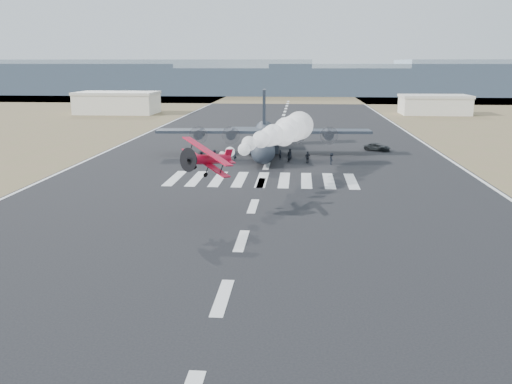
# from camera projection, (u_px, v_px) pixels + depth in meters

# --- Properties ---
(scrub_far) EXTENTS (500.00, 80.00, 0.00)m
(scrub_far) POSITION_uv_depth(u_px,v_px,m) (290.00, 97.00, 247.88)
(scrub_far) COLOR olive
(scrub_far) RESTS_ON ground
(runway_markings) EXTENTS (60.00, 260.00, 0.01)m
(runway_markings) POSITION_uv_depth(u_px,v_px,m) (267.00, 166.00, 83.07)
(runway_markings) COLOR silver
(runway_markings) RESTS_ON ground
(ridge_seg_b) EXTENTS (150.00, 50.00, 15.00)m
(ridge_seg_b) POSITION_uv_depth(u_px,v_px,m) (45.00, 78.00, 285.48)
(ridge_seg_b) COLOR gray
(ridge_seg_b) RESTS_ON ground
(ridge_seg_c) EXTENTS (150.00, 50.00, 17.00)m
(ridge_seg_c) POSITION_uv_depth(u_px,v_px,m) (165.00, 77.00, 280.12)
(ridge_seg_c) COLOR gray
(ridge_seg_c) RESTS_ON ground
(ridge_seg_d) EXTENTS (150.00, 50.00, 13.00)m
(ridge_seg_d) POSITION_uv_depth(u_px,v_px,m) (291.00, 81.00, 275.45)
(ridge_seg_d) COLOR gray
(ridge_seg_d) RESTS_ON ground
(ridge_seg_e) EXTENTS (150.00, 50.00, 15.00)m
(ridge_seg_e) POSITION_uv_depth(u_px,v_px,m) (421.00, 79.00, 270.08)
(ridge_seg_e) COLOR gray
(ridge_seg_e) RESTS_ON ground
(hangar_left) EXTENTS (24.50, 14.50, 6.70)m
(hangar_left) POSITION_uv_depth(u_px,v_px,m) (117.00, 102.00, 168.79)
(hangar_left) COLOR beige
(hangar_left) RESTS_ON ground
(hangar_right) EXTENTS (20.50, 12.50, 5.90)m
(hangar_right) POSITION_uv_depth(u_px,v_px,m) (434.00, 104.00, 165.99)
(hangar_right) COLOR beige
(hangar_right) RESTS_ON ground
(aerobatic_biplane) EXTENTS (6.38, 6.30, 3.70)m
(aerobatic_biplane) POSITION_uv_depth(u_px,v_px,m) (208.00, 159.00, 54.85)
(aerobatic_biplane) COLOR red
(smoke_trail) EXTENTS (10.71, 27.25, 4.24)m
(smoke_trail) POSITION_uv_depth(u_px,v_px,m) (288.00, 131.00, 76.08)
(smoke_trail) COLOR white
(transport_aircraft) EXTENTS (36.56, 30.08, 10.55)m
(transport_aircraft) POSITION_uv_depth(u_px,v_px,m) (264.00, 138.00, 94.30)
(transport_aircraft) COLOR black
(transport_aircraft) RESTS_ON ground
(support_vehicle) EXTENTS (5.12, 4.01, 1.29)m
(support_vehicle) POSITION_uv_depth(u_px,v_px,m) (377.00, 147.00, 97.52)
(support_vehicle) COLOR black
(support_vehicle) RESTS_ON ground
(crew_a) EXTENTS (0.74, 0.75, 1.59)m
(crew_a) POSITION_uv_depth(u_px,v_px,m) (280.00, 155.00, 88.38)
(crew_a) COLOR black
(crew_a) RESTS_ON ground
(crew_b) EXTENTS (0.93, 0.97, 1.72)m
(crew_b) POSITION_uv_depth(u_px,v_px,m) (289.00, 157.00, 86.03)
(crew_b) COLOR black
(crew_b) RESTS_ON ground
(crew_c) EXTENTS (0.83, 1.25, 1.78)m
(crew_c) POSITION_uv_depth(u_px,v_px,m) (331.00, 159.00, 84.23)
(crew_c) COLOR black
(crew_c) RESTS_ON ground
(crew_d) EXTENTS (1.22, 1.08, 1.86)m
(crew_d) POSITION_uv_depth(u_px,v_px,m) (308.00, 157.00, 85.37)
(crew_d) COLOR black
(crew_d) RESTS_ON ground
(crew_e) EXTENTS (0.66, 0.96, 1.83)m
(crew_e) POSITION_uv_depth(u_px,v_px,m) (214.00, 155.00, 87.20)
(crew_e) COLOR black
(crew_e) RESTS_ON ground
(crew_f) EXTENTS (1.49, 1.44, 1.69)m
(crew_f) POSITION_uv_depth(u_px,v_px,m) (202.00, 157.00, 86.46)
(crew_f) COLOR black
(crew_f) RESTS_ON ground
(crew_g) EXTENTS (0.80, 0.76, 1.72)m
(crew_g) POSITION_uv_depth(u_px,v_px,m) (235.00, 156.00, 87.21)
(crew_g) COLOR black
(crew_g) RESTS_ON ground
(crew_h) EXTENTS (0.75, 0.96, 1.74)m
(crew_h) POSITION_uv_depth(u_px,v_px,m) (290.00, 154.00, 88.81)
(crew_h) COLOR black
(crew_h) RESTS_ON ground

